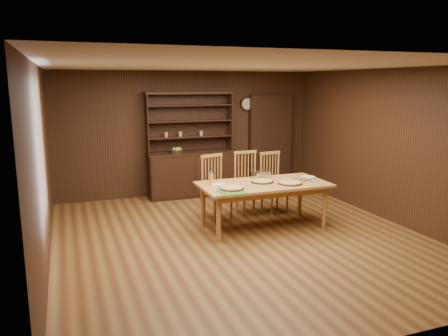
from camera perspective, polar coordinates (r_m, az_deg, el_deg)
name	(u,v)px	position (r m, az deg, el deg)	size (l,w,h in m)	color
floor	(241,238)	(6.83, 2.19, -9.09)	(6.00, 6.00, 0.00)	brown
room_shell	(241,136)	(6.46, 2.30, 4.17)	(6.00, 6.00, 6.00)	silver
china_hutch	(191,168)	(9.19, -4.33, 0.01)	(1.84, 0.52, 2.17)	black
doorway	(270,141)	(9.93, 6.02, 3.46)	(1.00, 0.18, 2.10)	black
wall_clock	(247,104)	(9.67, 3.01, 8.37)	(0.30, 0.05, 0.30)	black
dining_table	(263,187)	(7.14, 5.18, -2.55)	(2.09, 1.04, 0.75)	#B4783E
chair_left	(215,185)	(7.66, -1.18, -2.18)	(0.56, 0.54, 1.12)	#BB8540
chair_center	(247,180)	(8.00, 3.07, -1.59)	(0.48, 0.46, 1.13)	#BB8540
chair_right	(273,180)	(8.16, 6.36, -1.54)	(0.50, 0.49, 1.10)	#BB8540
pizza_left	(232,188)	(6.71, 1.02, -2.61)	(0.39, 0.39, 0.04)	black
pizza_right	(290,183)	(7.13, 8.63, -1.91)	(0.39, 0.39, 0.04)	black
pizza_center	(262,181)	(7.19, 5.01, -1.71)	(0.38, 0.38, 0.04)	black
cooling_rack	(232,192)	(6.50, 1.00, -3.13)	(0.35, 0.35, 0.02)	green
plate_left	(218,185)	(6.95, -0.76, -2.19)	(0.25, 0.25, 0.02)	white
plate_right	(307,177)	(7.65, 10.85, -1.16)	(0.28, 0.28, 0.02)	white
foil_dish	(261,175)	(7.51, 4.85, -0.86)	(0.28, 0.20, 0.11)	white
juice_bottle	(211,178)	(7.00, -1.69, -1.35)	(0.07, 0.07, 0.21)	orange
pot_holder_a	(303,179)	(7.46, 10.25, -1.47)	(0.21, 0.21, 0.02)	#A01217
pot_holder_b	(305,179)	(7.49, 10.55, -1.42)	(0.18, 0.18, 0.01)	#A01217
fruit_bowl	(177,151)	(8.98, -6.19, 2.23)	(0.28, 0.28, 0.12)	black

